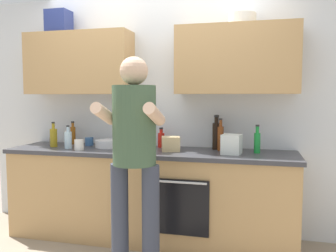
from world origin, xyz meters
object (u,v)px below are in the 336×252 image
(cup_coffee, at_px, (79,145))
(person_standing, at_px, (134,148))
(bottle_soda, at_px, (257,142))
(grocery_bag_produce, at_px, (232,144))
(grocery_bag_bread, at_px, (171,144))
(bottle_hotsauce, at_px, (161,139))
(bottle_vinegar, at_px, (221,137))
(cup_stoneware, at_px, (53,141))
(bottle_water, at_px, (68,140))
(bottle_soy, at_px, (216,135))
(cup_tea, at_px, (89,141))
(mixing_bowl, at_px, (107,144))
(bottle_syrup, at_px, (73,134))
(bottle_oil, at_px, (54,137))

(cup_coffee, bearing_deg, person_standing, -34.65)
(bottle_soda, height_order, grocery_bag_produce, bottle_soda)
(grocery_bag_bread, bearing_deg, bottle_hotsauce, 125.14)
(bottle_vinegar, bearing_deg, bottle_soda, -10.55)
(person_standing, bearing_deg, cup_stoneware, 147.28)
(cup_coffee, distance_m, cup_stoneware, 0.51)
(bottle_hotsauce, bearing_deg, bottle_water, -161.05)
(bottle_soy, height_order, cup_coffee, bottle_soy)
(bottle_vinegar, xyz_separation_m, bottle_hotsauce, (-0.62, 0.08, -0.05))
(cup_tea, bearing_deg, bottle_vinegar, -0.77)
(cup_coffee, bearing_deg, bottle_water, 154.49)
(cup_stoneware, xyz_separation_m, mixing_bowl, (0.64, 0.00, -0.00))
(cup_tea, bearing_deg, cup_stoneware, -169.34)
(bottle_hotsauce, xyz_separation_m, mixing_bowl, (-0.54, -0.13, -0.05))
(cup_stoneware, height_order, grocery_bag_bread, grocery_bag_bread)
(bottle_vinegar, distance_m, bottle_syrup, 1.63)
(bottle_hotsauce, distance_m, cup_tea, 0.79)
(bottle_vinegar, relative_size, bottle_hotsauce, 1.53)
(bottle_oil, bearing_deg, person_standing, -30.71)
(person_standing, relative_size, grocery_bag_produce, 9.60)
(bottle_soy, xyz_separation_m, cup_tea, (-1.35, -0.07, -0.10))
(grocery_bag_bread, bearing_deg, bottle_vinegar, 17.23)
(person_standing, distance_m, bottle_hotsauce, 0.91)
(cup_stoneware, bearing_deg, person_standing, -32.72)
(person_standing, xyz_separation_m, mixing_bowl, (-0.57, 0.78, -0.09))
(bottle_syrup, height_order, mixing_bowl, bottle_syrup)
(bottle_soda, bearing_deg, cup_stoneware, 179.76)
(bottle_syrup, relative_size, bottle_soda, 0.95)
(bottle_soda, relative_size, grocery_bag_produce, 1.47)
(bottle_water, distance_m, grocery_bag_bread, 1.05)
(cup_tea, bearing_deg, bottle_oil, -150.54)
(bottle_oil, bearing_deg, bottle_soy, 8.35)
(mixing_bowl, bearing_deg, grocery_bag_produce, -5.67)
(bottle_vinegar, bearing_deg, cup_coffee, -167.16)
(bottle_water, distance_m, cup_stoneware, 0.34)
(person_standing, height_order, bottle_oil, person_standing)
(mixing_bowl, height_order, grocery_bag_produce, grocery_bag_produce)
(person_standing, bearing_deg, bottle_hotsauce, 91.85)
(cup_coffee, bearing_deg, bottle_soy, 16.80)
(bottle_syrup, bearing_deg, bottle_hotsauce, -0.27)
(grocery_bag_bread, bearing_deg, person_standing, -100.38)
(bottle_vinegar, height_order, bottle_water, bottle_vinegar)
(cup_coffee, bearing_deg, grocery_bag_produce, 4.97)
(bottle_vinegar, distance_m, bottle_soda, 0.35)
(bottle_syrup, height_order, grocery_bag_bread, bottle_syrup)
(bottle_oil, bearing_deg, cup_tea, 29.46)
(cup_stoneware, height_order, cup_tea, cup_tea)
(bottle_soda, bearing_deg, bottle_oil, -177.34)
(bottle_vinegar, bearing_deg, bottle_oil, -174.68)
(person_standing, xyz_separation_m, cup_coffee, (-0.76, 0.52, -0.07))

